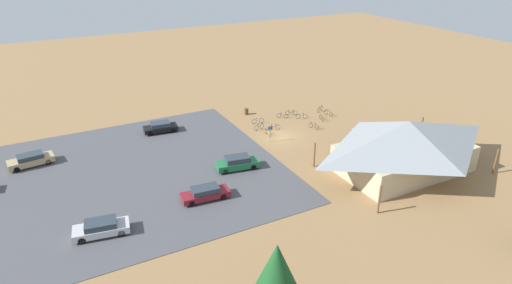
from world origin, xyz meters
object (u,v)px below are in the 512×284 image
trash_bin (246,112)px  car_tan_back_corner (31,160)px  bicycle_black_yard_right (291,113)px  visitor_by_pavilion (352,134)px  bicycle_silver_edge_north (302,116)px  bicycle_orange_edge_south (328,113)px  bicycle_white_near_sign (258,121)px  car_black_inner_stall (161,127)px  bicycle_teal_yard_left (320,109)px  bicycle_red_yard_front (314,126)px  bicycle_purple_yard_center (274,127)px  car_silver_by_curb (101,228)px  bicycle_blue_near_porch (282,116)px  bicycle_orange_lone_west (321,118)px  car_green_near_entry (237,163)px  bicycle_yellow_by_bin (268,133)px  lot_sign (270,132)px  pine_midwest (277,270)px  car_maroon_end_stall (205,193)px  bike_pavilion (406,143)px

trash_bin → car_tan_back_corner: (28.63, 3.04, 0.30)m
bicycle_black_yard_right → visitor_by_pavilion: size_ratio=0.83×
bicycle_silver_edge_north → bicycle_orange_edge_south: bearing=168.6°
bicycle_white_near_sign → car_black_inner_stall: size_ratio=0.39×
bicycle_teal_yard_left → bicycle_red_yard_front: bearing=47.5°
bicycle_purple_yard_center → car_silver_by_curb: 27.95m
bicycle_blue_near_porch → bicycle_red_yard_front: bearing=107.8°
bicycle_teal_yard_left → car_tan_back_corner: car_tan_back_corner is taller
bicycle_silver_edge_north → bicycle_orange_lone_west: bearing=141.3°
bicycle_orange_edge_south → bicycle_orange_lone_west: bearing=26.4°
bicycle_silver_edge_north → car_green_near_entry: size_ratio=0.34×
bicycle_yellow_by_bin → lot_sign: bearing=67.9°
bicycle_teal_yard_left → car_silver_by_curb: bearing=25.0°
bicycle_white_near_sign → car_green_near_entry: size_ratio=0.36×
bicycle_teal_yard_left → bicycle_yellow_by_bin: bearing=20.2°
pine_midwest → car_maroon_end_stall: size_ratio=1.22×
car_silver_by_curb → bicycle_yellow_by_bin: bearing=-152.9°
bicycle_red_yard_front → bicycle_yellow_by_bin: bearing=-7.8°
bike_pavilion → bicycle_purple_yard_center: size_ratio=10.42×
pine_midwest → car_silver_by_curb: bearing=-59.0°
bike_pavilion → car_silver_by_curb: size_ratio=3.42×
pine_midwest → car_maroon_end_stall: bearing=-94.4°
bicycle_white_near_sign → bicycle_orange_lone_west: bearing=159.7°
bicycle_purple_yard_center → car_tan_back_corner: size_ratio=0.33×
car_black_inner_stall → bicycle_teal_yard_left: bearing=171.5°
bicycle_blue_near_porch → bicycle_orange_edge_south: (-6.34, 2.34, 0.04)m
bicycle_white_near_sign → bicycle_teal_yard_left: bicycle_teal_yard_left is taller
bike_pavilion → car_maroon_end_stall: size_ratio=3.48×
bicycle_purple_yard_center → bicycle_silver_edge_north: bearing=-163.2°
bicycle_purple_yard_center → bicycle_yellow_by_bin: bearing=37.7°
car_black_inner_stall → bicycle_purple_yard_center: bearing=155.4°
bicycle_teal_yard_left → bike_pavilion: bearing=82.4°
pine_midwest → bicycle_silver_edge_north: (-21.34, -29.42, -3.49)m
car_tan_back_corner → car_green_near_entry: (-20.21, 11.55, 0.05)m
bicycle_orange_lone_west → bicycle_red_yard_front: bearing=37.1°
car_black_inner_stall → visitor_by_pavilion: 24.90m
bicycle_teal_yard_left → visitor_by_pavilion: (2.58, 10.50, 0.54)m
bicycle_silver_edge_north → bicycle_teal_yard_left: bearing=-163.8°
bike_pavilion → car_black_inner_stall: bike_pavilion is taller
bicycle_black_yard_right → car_black_inner_stall: 18.86m
car_black_inner_stall → car_silver_by_curb: bearing=60.5°
car_green_near_entry → visitor_by_pavilion: (-16.06, -0.05, 0.13)m
bicycle_orange_lone_west → bicycle_red_yard_front: bicycle_red_yard_front is taller
bike_pavilion → car_green_near_entry: bike_pavilion is taller
bike_pavilion → bicycle_orange_lone_west: bearing=-92.6°
bicycle_white_near_sign → bicycle_yellow_by_bin: bearing=79.7°
car_tan_back_corner → car_green_near_entry: size_ratio=1.00×
bike_pavilion → car_maroon_end_stall: (21.56, -4.45, -2.54)m
car_tan_back_corner → trash_bin: bearing=-173.9°
bicycle_silver_edge_north → car_black_inner_stall: 19.74m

